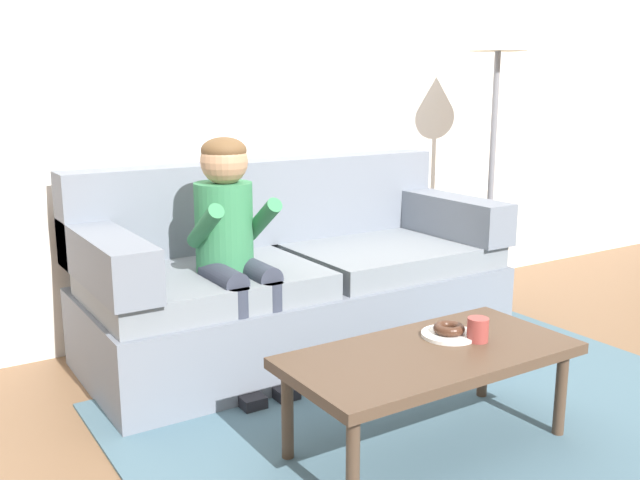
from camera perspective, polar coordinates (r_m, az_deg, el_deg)
name	(u,v)px	position (r m, az deg, el deg)	size (l,w,h in m)	color
ground	(418,402)	(3.12, 7.89, -12.83)	(10.00, 10.00, 0.00)	brown
wall_back	(259,70)	(3.99, -4.94, 13.49)	(8.00, 0.10, 2.80)	silver
area_rug	(459,424)	(2.95, 11.13, -14.37)	(2.50, 2.00, 0.01)	#476675
couch	(294,283)	(3.59, -2.10, -3.48)	(2.10, 0.90, 0.94)	slate
coffee_table	(430,361)	(2.63, 8.87, -9.59)	(1.08, 0.52, 0.39)	#4C3828
person_child	(232,236)	(3.13, -7.11, 0.29)	(0.34, 0.58, 1.10)	#337A4C
plate	(449,335)	(2.76, 10.34, -7.52)	(0.21, 0.21, 0.01)	white
donut	(449,328)	(2.75, 10.36, -7.03)	(0.12, 0.12, 0.04)	#422619
mug	(478,330)	(2.72, 12.61, -7.06)	(0.08, 0.08, 0.09)	#993D38
toy_controller	(498,364)	(3.51, 14.12, -9.66)	(0.23, 0.09, 0.05)	blue
floor_lamp	(497,60)	(4.31, 14.11, 13.89)	(0.33, 0.33, 1.77)	slate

